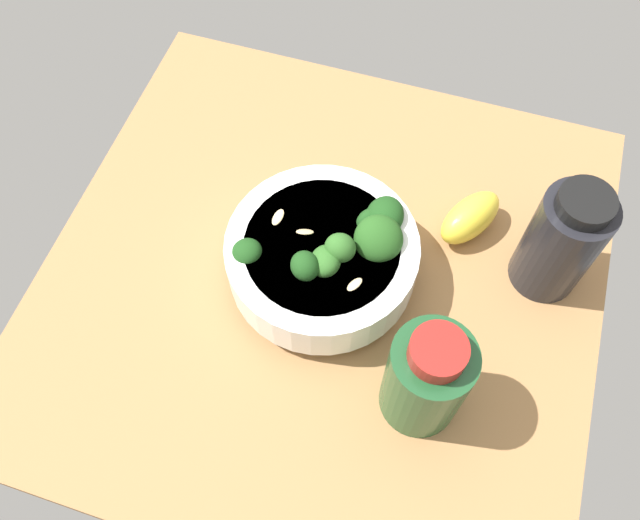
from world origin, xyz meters
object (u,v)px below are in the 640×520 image
(lemon_wedge, at_px, (470,218))
(bottle_tall, at_px, (562,241))
(bottle_short, at_px, (426,378))
(bowl_of_broccoli, at_px, (323,257))

(lemon_wedge, relative_size, bottle_tall, 0.56)
(bottle_tall, relative_size, bottle_short, 1.02)
(bottle_tall, bearing_deg, lemon_wedge, -109.24)
(bowl_of_broccoli, height_order, bottle_tall, bottle_tall)
(bowl_of_broccoli, relative_size, bottle_short, 1.38)
(lemon_wedge, relative_size, bottle_short, 0.58)
(bowl_of_broccoli, xyz_separation_m, bottle_tall, (-0.08, 0.23, 0.02))
(bowl_of_broccoli, relative_size, bottle_tall, 1.35)
(bowl_of_broccoli, distance_m, bottle_short, 0.17)
(bowl_of_broccoli, distance_m, lemon_wedge, 0.17)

